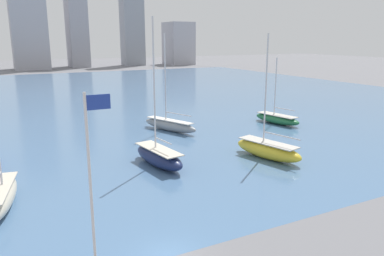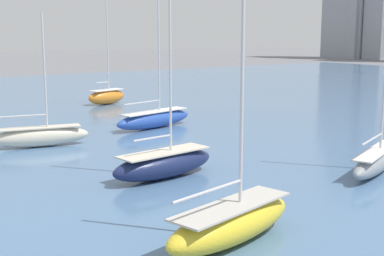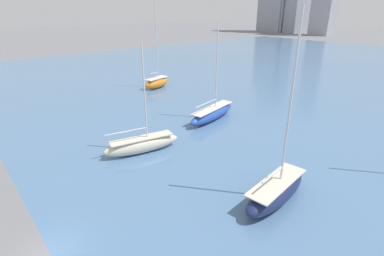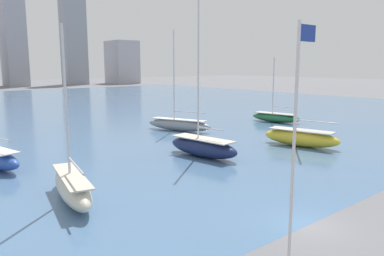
{
  "view_description": "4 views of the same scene",
  "coord_description": "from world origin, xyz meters",
  "px_view_note": "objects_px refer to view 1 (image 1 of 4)",
  "views": [
    {
      "loc": [
        -8.4,
        -19.32,
        13.44
      ],
      "look_at": [
        6.99,
        10.3,
        5.47
      ],
      "focal_mm": 35.0,
      "sensor_mm": 36.0,
      "label": 1
    },
    {
      "loc": [
        38.03,
        -2.47,
        10.29
      ],
      "look_at": [
        5.61,
        19.48,
        3.24
      ],
      "focal_mm": 50.0,
      "sensor_mm": 36.0,
      "label": 2
    },
    {
      "loc": [
        18.12,
        -2.62,
        15.54
      ],
      "look_at": [
        -7.01,
        18.43,
        2.17
      ],
      "focal_mm": 28.0,
      "sensor_mm": 36.0,
      "label": 3
    },
    {
      "loc": [
        -18.43,
        -11.69,
        9.25
      ],
      "look_at": [
        1.61,
        12.76,
        3.98
      ],
      "focal_mm": 35.0,
      "sensor_mm": 36.0,
      "label": 4
    }
  ],
  "objects_px": {
    "sailboat_cream": "(2,196)",
    "sailboat_gray": "(170,125)",
    "flag_pole": "(92,197)",
    "sailboat_navy": "(159,156)",
    "sailboat_green": "(277,119)",
    "sailboat_yellow": "(268,149)"
  },
  "relations": [
    {
      "from": "sailboat_navy",
      "to": "sailboat_gray",
      "type": "xyz_separation_m",
      "value": [
        7.54,
        13.93,
        -0.11
      ]
    },
    {
      "from": "flag_pole",
      "to": "sailboat_cream",
      "type": "distance_m",
      "value": 16.4
    },
    {
      "from": "flag_pole",
      "to": "sailboat_yellow",
      "type": "bearing_deg",
      "value": 33.64
    },
    {
      "from": "sailboat_yellow",
      "to": "sailboat_green",
      "type": "bearing_deg",
      "value": 33.33
    },
    {
      "from": "flag_pole",
      "to": "sailboat_gray",
      "type": "distance_m",
      "value": 38.14
    },
    {
      "from": "sailboat_gray",
      "to": "sailboat_yellow",
      "type": "distance_m",
      "value": 17.95
    },
    {
      "from": "sailboat_gray",
      "to": "sailboat_green",
      "type": "bearing_deg",
      "value": -33.66
    },
    {
      "from": "flag_pole",
      "to": "sailboat_green",
      "type": "distance_m",
      "value": 46.83
    },
    {
      "from": "sailboat_gray",
      "to": "sailboat_cream",
      "type": "bearing_deg",
      "value": -164.2
    },
    {
      "from": "flag_pole",
      "to": "sailboat_cream",
      "type": "height_order",
      "value": "sailboat_cream"
    },
    {
      "from": "sailboat_gray",
      "to": "sailboat_yellow",
      "type": "xyz_separation_m",
      "value": [
        4.58,
        -17.35,
        0.09
      ]
    },
    {
      "from": "flag_pole",
      "to": "sailboat_gray",
      "type": "relative_size",
      "value": 0.78
    },
    {
      "from": "sailboat_cream",
      "to": "sailboat_gray",
      "type": "bearing_deg",
      "value": 49.06
    },
    {
      "from": "sailboat_navy",
      "to": "sailboat_green",
      "type": "relative_size",
      "value": 1.48
    },
    {
      "from": "flag_pole",
      "to": "sailboat_navy",
      "type": "xyz_separation_m",
      "value": [
        11.17,
        18.91,
        -4.96
      ]
    },
    {
      "from": "sailboat_gray",
      "to": "sailboat_yellow",
      "type": "height_order",
      "value": "sailboat_gray"
    },
    {
      "from": "flag_pole",
      "to": "sailboat_green",
      "type": "bearing_deg",
      "value": 38.97
    },
    {
      "from": "flag_pole",
      "to": "sailboat_cream",
      "type": "bearing_deg",
      "value": 105.48
    },
    {
      "from": "sailboat_green",
      "to": "sailboat_gray",
      "type": "bearing_deg",
      "value": 157.34
    },
    {
      "from": "flag_pole",
      "to": "sailboat_yellow",
      "type": "height_order",
      "value": "sailboat_yellow"
    },
    {
      "from": "flag_pole",
      "to": "sailboat_navy",
      "type": "bearing_deg",
      "value": 59.44
    },
    {
      "from": "sailboat_gray",
      "to": "sailboat_yellow",
      "type": "bearing_deg",
      "value": -97.32
    }
  ]
}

